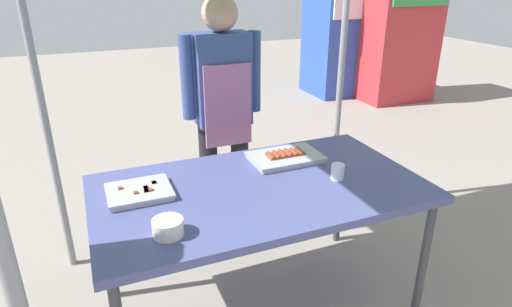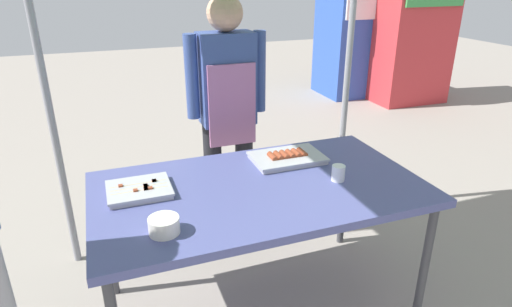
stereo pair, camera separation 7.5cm
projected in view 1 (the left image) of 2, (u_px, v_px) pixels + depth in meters
name	position (u px, v px, depth m)	size (l,w,h in m)	color
ground_plane	(259.00, 305.00, 2.41)	(18.00, 18.00, 0.00)	gray
stall_table	(260.00, 195.00, 2.14)	(1.60, 0.90, 0.75)	#4C518C
tray_grilled_sausages	(285.00, 157.00, 2.39)	(0.39, 0.26, 0.05)	#ADADB2
tray_meat_skewers	(139.00, 192.00, 2.02)	(0.29, 0.25, 0.04)	#ADADB2
condiment_bowl	(168.00, 227.00, 1.71)	(0.12, 0.12, 0.07)	silver
drink_cup_near_edge	(338.00, 172.00, 2.17)	(0.07, 0.07, 0.08)	white
vendor_woman	(223.00, 102.00, 2.76)	(0.52, 0.23, 1.60)	black
neighbor_stall_left	(337.00, 38.00, 6.31)	(0.76, 0.83, 1.62)	#2D51B2
neighbor_stall_right	(397.00, 33.00, 5.97)	(0.98, 0.76, 1.85)	#C63338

